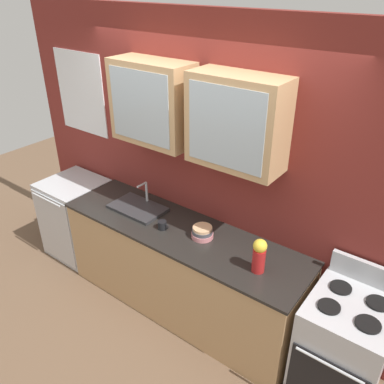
{
  "coord_description": "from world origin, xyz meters",
  "views": [
    {
      "loc": [
        1.86,
        -2.29,
        2.94
      ],
      "look_at": [
        0.13,
        0.0,
        1.35
      ],
      "focal_mm": 37.16,
      "sensor_mm": 36.0,
      "label": 1
    }
  ],
  "objects_px": {
    "sink_faucet": "(138,207)",
    "dishwasher": "(77,217)",
    "vase": "(259,255)",
    "stove_range": "(342,350)",
    "cup_near_sink": "(162,225)",
    "bowl_stack": "(202,232)"
  },
  "relations": [
    {
      "from": "sink_faucet",
      "to": "dishwasher",
      "type": "bearing_deg",
      "value": -177.82
    },
    {
      "from": "sink_faucet",
      "to": "vase",
      "type": "height_order",
      "value": "vase"
    },
    {
      "from": "stove_range",
      "to": "vase",
      "type": "xyz_separation_m",
      "value": [
        -0.71,
        -0.07,
        0.6
      ]
    },
    {
      "from": "cup_near_sink",
      "to": "dishwasher",
      "type": "xyz_separation_m",
      "value": [
        -1.39,
        0.08,
        -0.5
      ]
    },
    {
      "from": "sink_faucet",
      "to": "cup_near_sink",
      "type": "distance_m",
      "value": 0.43
    },
    {
      "from": "stove_range",
      "to": "vase",
      "type": "bearing_deg",
      "value": -174.31
    },
    {
      "from": "cup_near_sink",
      "to": "dishwasher",
      "type": "bearing_deg",
      "value": 176.9
    },
    {
      "from": "bowl_stack",
      "to": "dishwasher",
      "type": "distance_m",
      "value": 1.83
    },
    {
      "from": "dishwasher",
      "to": "cup_near_sink",
      "type": "bearing_deg",
      "value": -3.1
    },
    {
      "from": "stove_range",
      "to": "sink_faucet",
      "type": "bearing_deg",
      "value": 179.1
    },
    {
      "from": "bowl_stack",
      "to": "cup_near_sink",
      "type": "xyz_separation_m",
      "value": [
        -0.36,
        -0.11,
        -0.01
      ]
    },
    {
      "from": "bowl_stack",
      "to": "dishwasher",
      "type": "relative_size",
      "value": 0.21
    },
    {
      "from": "dishwasher",
      "to": "sink_faucet",
      "type": "bearing_deg",
      "value": 2.18
    },
    {
      "from": "vase",
      "to": "cup_near_sink",
      "type": "xyz_separation_m",
      "value": [
        -0.96,
        -0.01,
        -0.11
      ]
    },
    {
      "from": "stove_range",
      "to": "dishwasher",
      "type": "relative_size",
      "value": 1.2
    },
    {
      "from": "vase",
      "to": "dishwasher",
      "type": "bearing_deg",
      "value": 178.38
    },
    {
      "from": "vase",
      "to": "cup_near_sink",
      "type": "relative_size",
      "value": 2.58
    },
    {
      "from": "stove_range",
      "to": "dishwasher",
      "type": "height_order",
      "value": "stove_range"
    },
    {
      "from": "vase",
      "to": "bowl_stack",
      "type": "bearing_deg",
      "value": 170.25
    },
    {
      "from": "bowl_stack",
      "to": "cup_near_sink",
      "type": "bearing_deg",
      "value": -162.65
    },
    {
      "from": "sink_faucet",
      "to": "dishwasher",
      "type": "distance_m",
      "value": 1.09
    },
    {
      "from": "sink_faucet",
      "to": "vase",
      "type": "bearing_deg",
      "value": -4.31
    }
  ]
}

